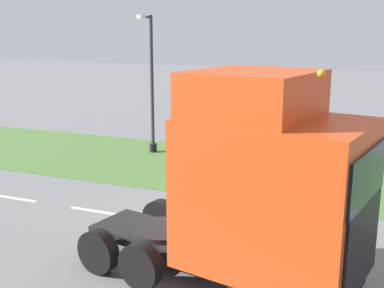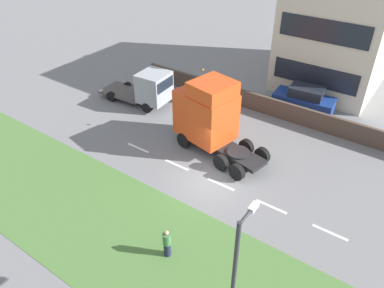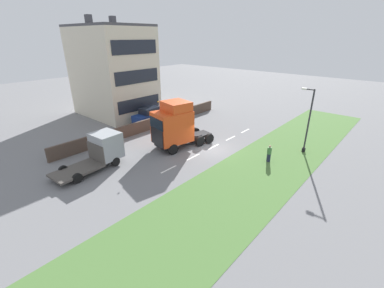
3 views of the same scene
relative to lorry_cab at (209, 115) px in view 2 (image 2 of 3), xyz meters
name	(u,v)px [view 2 (image 2 of 3)]	position (x,y,z in m)	size (l,w,h in m)	color
ground_plane	(211,180)	(-2.83, -2.04, -2.37)	(120.00, 120.00, 0.00)	slate
grass_verge	(143,246)	(-8.83, -2.04, -2.36)	(7.00, 44.00, 0.01)	#4C7538
lane_markings	(221,184)	(-2.83, -2.74, -2.37)	(0.16, 14.60, 0.00)	white
boundary_wall	(276,108)	(6.17, -2.04, -1.68)	(0.25, 24.00, 1.38)	#4C3D33
building_block	(347,11)	(15.11, -3.36, 3.58)	(10.80, 7.69, 12.99)	beige
lorry_cab	(209,115)	(0.00, 0.00, 0.00)	(3.82, 6.63, 4.88)	black
flatbed_truck	(149,88)	(2.13, 6.78, -0.88)	(2.64, 6.09, 2.82)	#999EA3
parked_car	(304,100)	(7.96, -3.43, -1.35)	(2.26, 4.57, 2.11)	navy
pedestrian	(167,243)	(-8.57, -3.31, -1.60)	(0.39, 0.39, 1.59)	#1E233D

